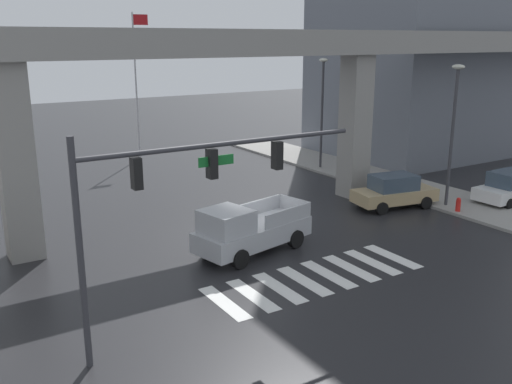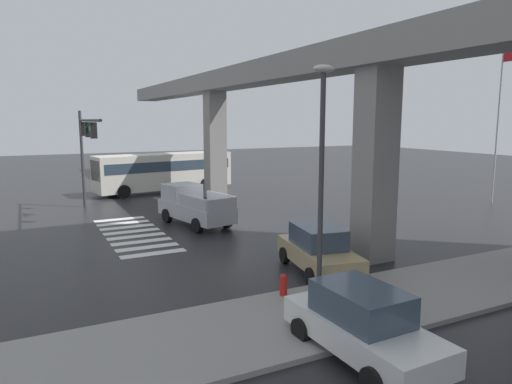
{
  "view_description": "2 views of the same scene",
  "coord_description": "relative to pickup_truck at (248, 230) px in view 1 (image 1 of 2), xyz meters",
  "views": [
    {
      "loc": [
        -11.99,
        -19.61,
        8.46
      ],
      "look_at": [
        0.73,
        0.67,
        1.91
      ],
      "focal_mm": 39.55,
      "sensor_mm": 36.0,
      "label": 1
    },
    {
      "loc": [
        22.87,
        -9.3,
        5.63
      ],
      "look_at": [
        0.96,
        1.67,
        1.81
      ],
      "focal_mm": 32.61,
      "sensor_mm": 36.0,
      "label": 2
    }
  ],
  "objects": [
    {
      "name": "elevated_overpass",
      "position": [
        0.87,
        4.4,
        6.56
      ],
      "size": [
        57.52,
        2.0,
        8.85
      ],
      "color": "gray",
      "rests_on": "ground"
    },
    {
      "name": "sedan_white",
      "position": [
        15.57,
        -1.13,
        -0.14
      ],
      "size": [
        4.34,
        2.05,
        1.72
      ],
      "color": "silver",
      "rests_on": "ground"
    },
    {
      "name": "street_lamp_near_corner",
      "position": [
        12.01,
        0.06,
        3.57
      ],
      "size": [
        0.44,
        0.7,
        7.24
      ],
      "color": "#38383D",
      "rests_on": "ground"
    },
    {
      "name": "fire_hydrant",
      "position": [
        11.61,
        -1.01,
        -0.56
      ],
      "size": [
        0.24,
        0.24,
        0.85
      ],
      "color": "red",
      "rests_on": "ground"
    },
    {
      "name": "crosswalk_stripes",
      "position": [
        0.87,
        -3.4,
        -0.98
      ],
      "size": [
        8.25,
        2.8,
        0.01
      ],
      "color": "silver",
      "rests_on": "ground"
    },
    {
      "name": "flagpole",
      "position": [
        3.19,
        20.24,
        4.9
      ],
      "size": [
        1.16,
        0.12,
        10.19
      ],
      "color": "silver",
      "rests_on": "ground"
    },
    {
      "name": "sidewalk_east",
      "position": [
        13.21,
        3.25,
        -0.91
      ],
      "size": [
        4.0,
        36.0,
        0.15
      ],
      "primitive_type": "cube",
      "color": "gray",
      "rests_on": "ground"
    },
    {
      "name": "pickup_truck",
      "position": [
        0.0,
        0.0,
        0.0
      ],
      "size": [
        5.39,
        2.94,
        2.08
      ],
      "color": "#A8AAAF",
      "rests_on": "ground"
    },
    {
      "name": "traffic_signal_mast",
      "position": [
        -5.16,
        -4.7,
        3.56
      ],
      "size": [
        8.69,
        0.32,
        6.2
      ],
      "color": "#38383D",
      "rests_on": "ground"
    },
    {
      "name": "street_lamp_mid_block",
      "position": [
        12.01,
        10.45,
        3.57
      ],
      "size": [
        0.44,
        0.7,
        7.24
      ],
      "color": "#38383D",
      "rests_on": "ground"
    },
    {
      "name": "sedan_tan",
      "position": [
        9.77,
        1.56,
        -0.14
      ],
      "size": [
        4.54,
        2.51,
        1.72
      ],
      "color": "tan",
      "rests_on": "ground"
    },
    {
      "name": "ground_plane",
      "position": [
        0.87,
        1.25,
        -0.99
      ],
      "size": [
        120.0,
        120.0,
        0.0
      ],
      "primitive_type": "plane",
      "color": "#232326"
    }
  ]
}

